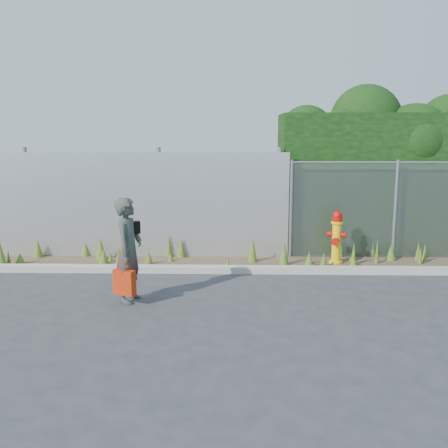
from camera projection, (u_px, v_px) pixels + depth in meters
The scene contains 10 objects.
ground at pixel (242, 305), 7.59m from camera, with size 80.00×80.00×0.00m, color #343437.
curb at pixel (240, 270), 9.35m from camera, with size 16.00×0.22×0.12m, color #A9A399.
weed_strip at pixel (235, 257), 10.01m from camera, with size 16.00×1.31×0.53m.
corrugated_fence at pixel (85, 205), 10.43m from camera, with size 8.50×0.21×2.30m.
chainlink_fence at pixel (446, 210), 10.26m from camera, with size 6.50×0.07×2.05m.
hedge at pixel (440, 163), 11.09m from camera, with size 7.33×2.05×3.67m.
fire_hydrant at pixel (337, 238), 9.91m from camera, with size 0.37×0.33×1.10m.
woman at pixel (129, 250), 7.64m from camera, with size 0.59×0.39×1.63m, color #106753.
red_tote_bag at pixel (124, 282), 7.52m from camera, with size 0.34×0.13×0.45m.
black_shoulder_bag at pixel (131, 228), 7.73m from camera, with size 0.26×0.11×0.19m.
Camera 1 is at (-0.10, -7.26, 2.57)m, focal length 40.00 mm.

